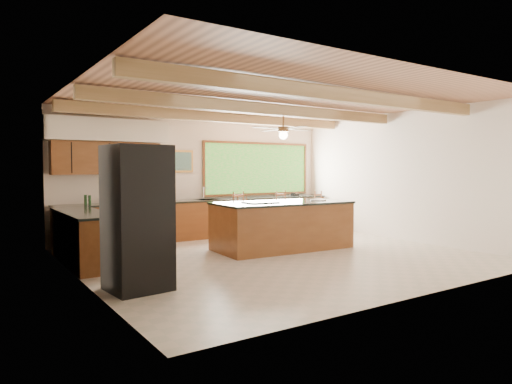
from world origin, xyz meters
TOP-DOWN VIEW (x-y plane):
  - ground at (0.00, 0.00)m, footprint 7.20×7.20m
  - room_shell at (-0.17, 0.65)m, footprint 7.27×6.54m
  - counter_run at (-0.82, 2.52)m, footprint 7.12×3.10m
  - island at (0.55, 0.60)m, footprint 2.90×1.50m
  - refrigerator at (-3.05, -0.88)m, footprint 0.85×0.83m
  - bar_stool_a at (0.47, 2.39)m, footprint 0.48×0.48m
  - bar_stool_b at (0.40, 2.10)m, footprint 0.44×0.44m
  - bar_stool_c at (1.74, 2.39)m, footprint 0.46×0.46m
  - bar_stool_d at (2.98, 2.39)m, footprint 0.47×0.47m

SIDE VIEW (x-z plane):
  - ground at x=0.00m, z-range 0.00..0.00m
  - counter_run at x=-0.82m, z-range -0.17..1.10m
  - island at x=0.55m, z-range -0.01..1.00m
  - bar_stool_b at x=0.40m, z-range 0.09..1.12m
  - bar_stool_d at x=2.98m, z-range 0.10..1.17m
  - bar_stool_c at x=1.74m, z-range 0.10..1.23m
  - bar_stool_a at x=0.47m, z-range 0.10..1.24m
  - refrigerator at x=-3.05m, z-range 0.00..2.00m
  - room_shell at x=-0.17m, z-range 0.70..3.72m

